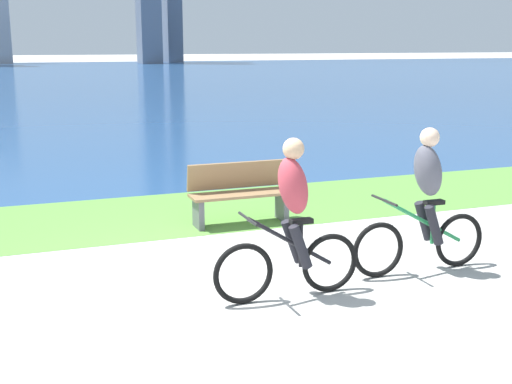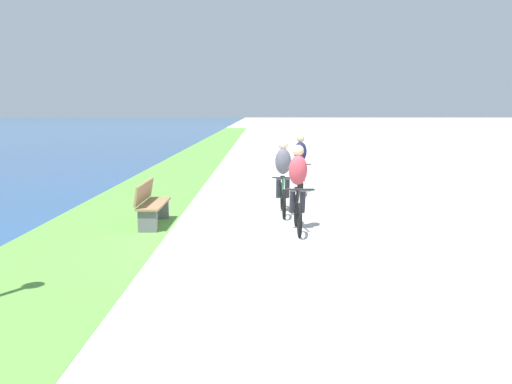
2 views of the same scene
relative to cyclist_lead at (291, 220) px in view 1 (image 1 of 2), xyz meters
name	(u,v)px [view 1 (image 1 of 2)]	position (x,y,z in m)	size (l,w,h in m)	color
ground_plane	(198,281)	(-0.78, 0.80, -0.84)	(300.00, 300.00, 0.00)	#B2AFA8
grass_strip_bayside	(144,216)	(-0.78, 3.88, -0.83)	(120.00, 2.73, 0.01)	#59933D
bay_water_surface	(30,78)	(-0.78, 48.49, -0.84)	(300.00, 86.49, 0.00)	navy
cyclist_lead	(291,220)	(0.00, 0.00, 0.00)	(1.62, 0.52, 1.68)	black
cyclist_trailing	(425,201)	(1.76, 0.21, 0.00)	(1.74, 0.52, 1.69)	black
bench_near_path	(240,193)	(0.47, 2.97, -0.39)	(1.50, 0.47, 0.90)	olive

